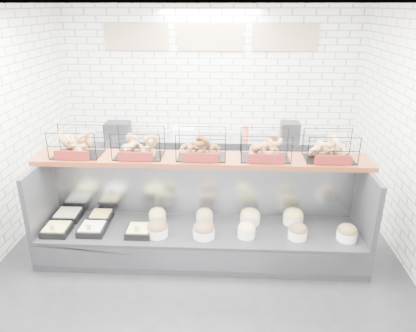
{
  "coord_description": "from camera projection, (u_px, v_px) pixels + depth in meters",
  "views": [
    {
      "loc": [
        0.31,
        -4.1,
        3.0
      ],
      "look_at": [
        0.08,
        0.45,
        1.17
      ],
      "focal_mm": 35.0,
      "sensor_mm": 36.0,
      "label": 1
    }
  ],
  "objects": [
    {
      "name": "ground",
      "position": [
        199.0,
        269.0,
        4.93
      ],
      "size": [
        5.5,
        5.5,
        0.0
      ],
      "primitive_type": "plane",
      "color": "black",
      "rests_on": "ground"
    },
    {
      "name": "room_shell",
      "position": [
        202.0,
        91.0,
        4.72
      ],
      "size": [
        5.02,
        5.51,
        3.01
      ],
      "color": "white",
      "rests_on": "ground"
    },
    {
      "name": "display_case",
      "position": [
        201.0,
        231.0,
        5.12
      ],
      "size": [
        4.0,
        0.9,
        1.2
      ],
      "color": "black",
      "rests_on": "ground"
    },
    {
      "name": "bagel_shelf",
      "position": [
        201.0,
        148.0,
        4.9
      ],
      "size": [
        4.1,
        0.5,
        0.4
      ],
      "color": "#522211",
      "rests_on": "display_case"
    },
    {
      "name": "prep_counter",
      "position": [
        209.0,
        161.0,
        7.01
      ],
      "size": [
        4.0,
        0.6,
        1.2
      ],
      "color": "#93969B",
      "rests_on": "ground"
    }
  ]
}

